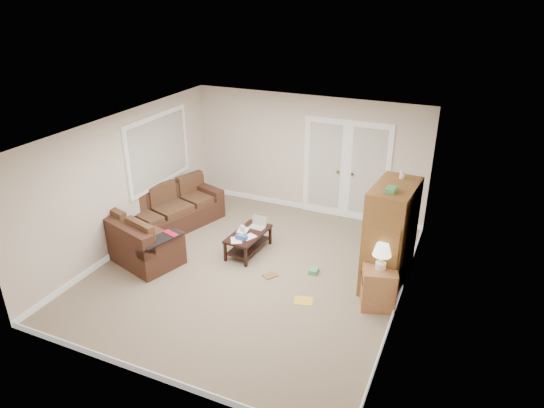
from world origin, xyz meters
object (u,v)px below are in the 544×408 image
at_px(tv_armoire, 390,236).
at_px(side_cabinet, 379,283).
at_px(sectional_sofa, 156,225).
at_px(coffee_table, 249,241).

xyz_separation_m(tv_armoire, side_cabinet, (0.00, -0.61, -0.51)).
bearing_deg(side_cabinet, sectional_sofa, 158.96).
distance_m(sectional_sofa, side_cabinet, 4.35).
bearing_deg(tv_armoire, sectional_sofa, -171.81).
xyz_separation_m(sectional_sofa, tv_armoire, (4.34, 0.26, 0.57)).
distance_m(coffee_table, tv_armoire, 2.60).
xyz_separation_m(coffee_table, tv_armoire, (2.51, -0.04, 0.67)).
bearing_deg(sectional_sofa, coffee_table, 26.51).
relative_size(sectional_sofa, coffee_table, 2.94).
height_order(coffee_table, side_cabinet, side_cabinet).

